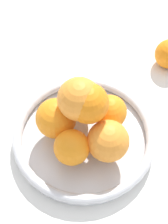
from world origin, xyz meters
TOP-DOWN VIEW (x-y plane):
  - ground_plane at (0.00, 0.00)m, footprint 4.00×4.00m
  - fruit_bowl at (0.00, 0.00)m, footprint 0.31×0.31m
  - orange_pile at (0.00, -0.00)m, footprint 0.19×0.19m

SIDE VIEW (x-z plane):
  - ground_plane at x=0.00m, z-range 0.00..0.00m
  - fruit_bowl at x=0.00m, z-range 0.00..0.04m
  - orange_pile at x=0.00m, z-range 0.02..0.17m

